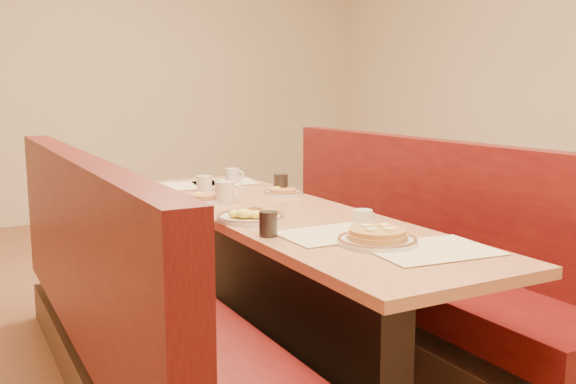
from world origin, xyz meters
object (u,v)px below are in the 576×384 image
coffee_mug_a (363,220)px  coffee_mug_b (225,191)px  booth_left (126,319)px  pancake_plate (377,238)px  booth_right (405,272)px  soda_tumbler_mid (281,183)px  diner_table (281,290)px  coffee_mug_c (233,175)px  coffee_mug_d (205,184)px  soda_tumbler_near (268,224)px  eggs_plate (250,216)px

coffee_mug_a → coffee_mug_b: (-0.23, 0.86, 0.01)m
booth_left → pancake_plate: size_ratio=8.50×
booth_right → soda_tumbler_mid: bearing=135.6°
diner_table → coffee_mug_a: 0.66m
coffee_mug_c → soda_tumbler_mid: (0.08, -0.46, 0.01)m
diner_table → coffee_mug_c: size_ratio=21.34×
coffee_mug_a → booth_right: bearing=33.0°
booth_right → coffee_mug_c: 1.18m
coffee_mug_a → coffee_mug_d: 1.22m
booth_right → coffee_mug_b: size_ratio=18.59×
pancake_plate → coffee_mug_c: bearing=84.7°
booth_left → coffee_mug_a: 1.07m
booth_left → coffee_mug_d: booth_left is taller
coffee_mug_b → soda_tumbler_near: bearing=-82.1°
coffee_mug_c → coffee_mug_b: bearing=-106.5°
diner_table → soda_tumbler_near: (-0.28, -0.42, 0.42)m
booth_right → coffee_mug_b: booth_right is taller
booth_right → pancake_plate: booth_right is taller
eggs_plate → soda_tumbler_mid: bearing=52.1°
eggs_plate → coffee_mug_c: (0.38, 1.06, 0.03)m
booth_left → coffee_mug_a: size_ratio=22.66×
booth_left → eggs_plate: 0.67m
coffee_mug_a → soda_tumbler_near: size_ratio=1.13×
pancake_plate → coffee_mug_c: (0.15, 1.66, 0.02)m
booth_right → eggs_plate: booth_right is taller
coffee_mug_d → soda_tumbler_near: (-0.18, -1.12, 0.00)m
diner_table → booth_left: 0.73m
diner_table → soda_tumbler_mid: (0.25, 0.47, 0.43)m
coffee_mug_b → coffee_mug_d: 0.35m
eggs_plate → soda_tumbler_near: soda_tumbler_near is taller
diner_table → booth_right: booth_right is taller
coffee_mug_a → coffee_mug_b: bearing=99.4°
coffee_mug_a → coffee_mug_b: coffee_mug_b is taller
eggs_plate → coffee_mug_c: coffee_mug_c is taller
eggs_plate → soda_tumbler_mid: size_ratio=2.81×
pancake_plate → booth_left: bearing=135.9°
diner_table → coffee_mug_a: size_ratio=22.66×
coffee_mug_d → soda_tumbler_near: bearing=-97.0°
booth_left → pancake_plate: 1.12m
booth_left → coffee_mug_a: booth_left is taller
soda_tumbler_near → soda_tumbler_mid: (0.53, 0.90, 0.00)m
coffee_mug_d → booth_right: bearing=-38.0°
pancake_plate → coffee_mug_a: size_ratio=2.67×
booth_left → coffee_mug_c: (0.90, 0.94, 0.43)m
booth_left → coffee_mug_b: size_ratio=18.59×
booth_left → booth_right: same height
soda_tumbler_near → soda_tumbler_mid: 1.04m
pancake_plate → coffee_mug_a: bearing=67.4°
eggs_plate → soda_tumbler_near: (-0.07, -0.30, 0.03)m
coffee_mug_b → soda_tumbler_mid: soda_tumbler_mid is taller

